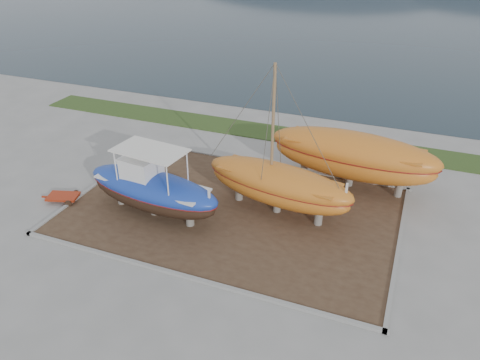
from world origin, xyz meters
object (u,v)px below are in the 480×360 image
at_px(white_dinghy, 141,176).
at_px(orange_sailboat, 280,143).
at_px(orange_bare_hull, 352,161).
at_px(blue_caique, 152,183).
at_px(red_trailer, 63,198).

distance_m(white_dinghy, orange_sailboat, 9.35).
height_order(white_dinghy, orange_bare_hull, orange_bare_hull).
height_order(blue_caique, orange_sailboat, orange_sailboat).
xyz_separation_m(blue_caique, white_dinghy, (-2.35, 2.47, -1.29)).
bearing_deg(red_trailer, orange_sailboat, -0.92).
bearing_deg(white_dinghy, orange_sailboat, 20.85).
height_order(blue_caique, orange_bare_hull, blue_caique).
bearing_deg(red_trailer, blue_caique, -9.99).
xyz_separation_m(orange_bare_hull, red_trailer, (-15.34, -8.03, -1.56)).
xyz_separation_m(white_dinghy, red_trailer, (-3.41, -3.19, -0.57)).
bearing_deg(red_trailer, white_dinghy, 25.95).
relative_size(blue_caique, red_trailer, 3.17).
height_order(blue_caique, white_dinghy, blue_caique).
height_order(white_dinghy, orange_sailboat, orange_sailboat).
bearing_deg(orange_sailboat, white_dinghy, -168.22).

